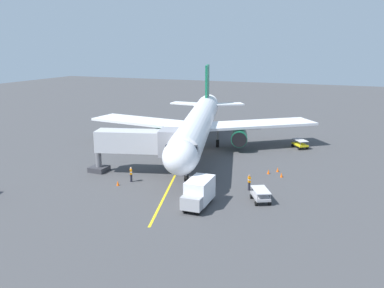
{
  "coord_description": "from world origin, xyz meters",
  "views": [
    {
      "loc": [
        -19.91,
        54.42,
        15.05
      ],
      "look_at": [
        -1.26,
        8.45,
        3.0
      ],
      "focal_mm": 38.65,
      "sensor_mm": 36.0,
      "label": 1
    }
  ],
  "objects_px": {
    "baggage_cart_rear_apron": "(300,144)",
    "safety_cone_nose_left": "(118,183)",
    "airplane": "(199,124)",
    "safety_cone_wing_starboard": "(268,172)",
    "box_truck_near_nose": "(198,193)",
    "safety_cone_wing_port": "(281,175)",
    "ground_crew_marshaller": "(249,182)",
    "jet_bridge": "(144,142)",
    "baggage_cart_portside": "(260,195)",
    "safety_cone_nose_right": "(278,170)",
    "ground_crew_wing_walker": "(131,174)"
  },
  "relations": [
    {
      "from": "box_truck_near_nose",
      "to": "safety_cone_nose_left",
      "type": "height_order",
      "value": "box_truck_near_nose"
    },
    {
      "from": "box_truck_near_nose",
      "to": "safety_cone_nose_right",
      "type": "xyz_separation_m",
      "value": [
        -4.92,
        -13.83,
        -1.11
      ]
    },
    {
      "from": "airplane",
      "to": "ground_crew_wing_walker",
      "type": "xyz_separation_m",
      "value": [
        1.98,
        15.76,
        -3.12
      ]
    },
    {
      "from": "safety_cone_wing_port",
      "to": "safety_cone_wing_starboard",
      "type": "relative_size",
      "value": 1.0
    },
    {
      "from": "ground_crew_wing_walker",
      "to": "safety_cone_wing_port",
      "type": "distance_m",
      "value": 17.28
    },
    {
      "from": "box_truck_near_nose",
      "to": "safety_cone_wing_starboard",
      "type": "distance_m",
      "value": 13.25
    },
    {
      "from": "baggage_cart_rear_apron",
      "to": "baggage_cart_portside",
      "type": "bearing_deg",
      "value": 88.54
    },
    {
      "from": "ground_crew_marshaller",
      "to": "box_truck_near_nose",
      "type": "distance_m",
      "value": 7.06
    },
    {
      "from": "safety_cone_nose_right",
      "to": "safety_cone_wing_port",
      "type": "xyz_separation_m",
      "value": [
        -0.8,
        1.94,
        0.0
      ]
    },
    {
      "from": "ground_crew_marshaller",
      "to": "ground_crew_wing_walker",
      "type": "relative_size",
      "value": 1.0
    },
    {
      "from": "safety_cone_wing_starboard",
      "to": "ground_crew_marshaller",
      "type": "bearing_deg",
      "value": 83.43
    },
    {
      "from": "airplane",
      "to": "safety_cone_wing_starboard",
      "type": "xyz_separation_m",
      "value": [
        -11.67,
        7.09,
        -3.73
      ]
    },
    {
      "from": "airplane",
      "to": "safety_cone_nose_left",
      "type": "bearing_deg",
      "value": 81.19
    },
    {
      "from": "baggage_cart_rear_apron",
      "to": "safety_cone_nose_right",
      "type": "xyz_separation_m",
      "value": [
        0.86,
        12.89,
        -0.38
      ]
    },
    {
      "from": "box_truck_near_nose",
      "to": "safety_cone_nose_right",
      "type": "distance_m",
      "value": 14.72
    },
    {
      "from": "jet_bridge",
      "to": "baggage_cart_rear_apron",
      "type": "relative_size",
      "value": 3.92
    },
    {
      "from": "ground_crew_wing_walker",
      "to": "baggage_cart_rear_apron",
      "type": "relative_size",
      "value": 0.59
    },
    {
      "from": "safety_cone_nose_left",
      "to": "ground_crew_wing_walker",
      "type": "bearing_deg",
      "value": -113.42
    },
    {
      "from": "airplane",
      "to": "safety_cone_wing_starboard",
      "type": "relative_size",
      "value": 72.14
    },
    {
      "from": "airplane",
      "to": "ground_crew_marshaller",
      "type": "xyz_separation_m",
      "value": [
        -10.94,
        13.45,
        -3.12
      ]
    },
    {
      "from": "safety_cone_wing_starboard",
      "to": "jet_bridge",
      "type": "bearing_deg",
      "value": 20.66
    },
    {
      "from": "jet_bridge",
      "to": "ground_crew_wing_walker",
      "type": "bearing_deg",
      "value": 92.84
    },
    {
      "from": "airplane",
      "to": "baggage_cart_portside",
      "type": "bearing_deg",
      "value": 128.24
    },
    {
      "from": "ground_crew_marshaller",
      "to": "baggage_cart_portside",
      "type": "height_order",
      "value": "ground_crew_marshaller"
    },
    {
      "from": "safety_cone_wing_port",
      "to": "baggage_cart_rear_apron",
      "type": "bearing_deg",
      "value": -90.2
    },
    {
      "from": "airplane",
      "to": "safety_cone_nose_right",
      "type": "bearing_deg",
      "value": 155.06
    },
    {
      "from": "ground_crew_marshaller",
      "to": "safety_cone_wing_port",
      "type": "bearing_deg",
      "value": -112.86
    },
    {
      "from": "baggage_cart_rear_apron",
      "to": "safety_cone_nose_left",
      "type": "distance_m",
      "value": 29.28
    },
    {
      "from": "baggage_cart_portside",
      "to": "safety_cone_nose_right",
      "type": "relative_size",
      "value": 5.37
    },
    {
      "from": "safety_cone_nose_left",
      "to": "airplane",
      "type": "bearing_deg",
      "value": -98.81
    },
    {
      "from": "safety_cone_nose_left",
      "to": "safety_cone_wing_port",
      "type": "relative_size",
      "value": 1.0
    },
    {
      "from": "baggage_cart_rear_apron",
      "to": "safety_cone_wing_port",
      "type": "distance_m",
      "value": 14.84
    },
    {
      "from": "safety_cone_wing_port",
      "to": "safety_cone_wing_starboard",
      "type": "xyz_separation_m",
      "value": [
        1.66,
        -0.68,
        0.0
      ]
    },
    {
      "from": "baggage_cart_rear_apron",
      "to": "airplane",
      "type": "bearing_deg",
      "value": 27.83
    },
    {
      "from": "ground_crew_marshaller",
      "to": "baggage_cart_rear_apron",
      "type": "xyz_separation_m",
      "value": [
        -2.44,
        -20.51,
        -0.23
      ]
    },
    {
      "from": "airplane",
      "to": "safety_cone_nose_right",
      "type": "xyz_separation_m",
      "value": [
        -12.53,
        5.83,
        -3.73
      ]
    },
    {
      "from": "ground_crew_wing_walker",
      "to": "baggage_cart_portside",
      "type": "bearing_deg",
      "value": 178.16
    },
    {
      "from": "box_truck_near_nose",
      "to": "baggage_cart_rear_apron",
      "type": "bearing_deg",
      "value": -102.2
    },
    {
      "from": "baggage_cart_rear_apron",
      "to": "safety_cone_wing_starboard",
      "type": "xyz_separation_m",
      "value": [
        1.71,
        14.16,
        -0.38
      ]
    },
    {
      "from": "ground_crew_marshaller",
      "to": "safety_cone_nose_left",
      "type": "bearing_deg",
      "value": 16.18
    },
    {
      "from": "box_truck_near_nose",
      "to": "safety_cone_wing_port",
      "type": "relative_size",
      "value": 8.46
    },
    {
      "from": "ground_crew_wing_walker",
      "to": "baggage_cart_rear_apron",
      "type": "xyz_separation_m",
      "value": [
        -15.37,
        -22.82,
        -0.23
      ]
    },
    {
      "from": "safety_cone_nose_left",
      "to": "safety_cone_nose_right",
      "type": "height_order",
      "value": "same"
    },
    {
      "from": "safety_cone_nose_left",
      "to": "safety_cone_wing_starboard",
      "type": "height_order",
      "value": "same"
    },
    {
      "from": "airplane",
      "to": "baggage_cart_portside",
      "type": "relative_size",
      "value": 13.44
    },
    {
      "from": "box_truck_near_nose",
      "to": "baggage_cart_rear_apron",
      "type": "xyz_separation_m",
      "value": [
        -5.78,
        -26.72,
        -0.73
      ]
    },
    {
      "from": "safety_cone_nose_right",
      "to": "box_truck_near_nose",
      "type": "bearing_deg",
      "value": 70.4
    },
    {
      "from": "jet_bridge",
      "to": "safety_cone_wing_starboard",
      "type": "xyz_separation_m",
      "value": [
        -13.82,
        -5.21,
        -3.49
      ]
    },
    {
      "from": "box_truck_near_nose",
      "to": "baggage_cart_rear_apron",
      "type": "distance_m",
      "value": 27.35
    },
    {
      "from": "jet_bridge",
      "to": "ground_crew_marshaller",
      "type": "bearing_deg",
      "value": 175.02
    }
  ]
}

